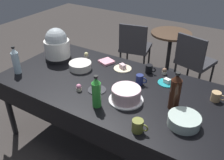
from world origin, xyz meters
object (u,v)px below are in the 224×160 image
(ceramic_snack_bowl, at_px, (80,66))
(dessert_plate_teal, at_px, (167,82))
(glass_salad_bowl, at_px, (184,121))
(cupcake_berry, at_px, (79,88))
(cupcake_cocoa, at_px, (86,55))
(round_cafe_table, at_px, (170,46))
(dessert_plate_cream, at_px, (123,68))
(soda_bottle_cola, at_px, (175,92))
(coffee_mug_olive, at_px, (138,126))
(coffee_mug_navy, at_px, (140,80))
(coffee_mug_black, at_px, (149,69))
(frosted_layer_cake, at_px, (126,95))
(coffee_mug_tan, at_px, (216,96))
(maroon_chair_left, at_px, (135,45))
(slow_cooker, at_px, (57,45))
(dessert_plate_charcoal, at_px, (97,89))
(soda_bottle_water, at_px, (16,61))
(potluck_table, at_px, (112,90))
(cupcake_vanilla, at_px, (164,71))
(maroon_chair_right, at_px, (193,59))
(soda_bottle_lime_soda, at_px, (96,92))

(ceramic_snack_bowl, xyz_separation_m, dessert_plate_teal, (0.88, 0.21, -0.03))
(glass_salad_bowl, distance_m, cupcake_berry, 0.96)
(cupcake_cocoa, xyz_separation_m, round_cafe_table, (0.51, 1.40, -0.28))
(dessert_plate_cream, distance_m, soda_bottle_cola, 0.79)
(ceramic_snack_bowl, bearing_deg, dessert_plate_cream, 32.27)
(coffee_mug_olive, bearing_deg, coffee_mug_navy, 115.31)
(soda_bottle_cola, distance_m, coffee_mug_olive, 0.44)
(coffee_mug_black, bearing_deg, frosted_layer_cake, -86.19)
(soda_bottle_cola, height_order, coffee_mug_tan, soda_bottle_cola)
(maroon_chair_left, bearing_deg, round_cafe_table, 24.77)
(cupcake_berry, distance_m, coffee_mug_olive, 0.73)
(cupcake_cocoa, height_order, coffee_mug_tan, coffee_mug_tan)
(slow_cooker, relative_size, coffee_mug_olive, 2.89)
(dessert_plate_charcoal, distance_m, coffee_mug_tan, 1.04)
(cupcake_cocoa, distance_m, coffee_mug_olive, 1.32)
(soda_bottle_water, bearing_deg, soda_bottle_cola, 10.14)
(potluck_table, bearing_deg, cupcake_vanilla, 53.06)
(cupcake_berry, xyz_separation_m, maroon_chair_left, (-0.33, 1.76, -0.29))
(cupcake_vanilla, relative_size, coffee_mug_navy, 0.60)
(dessert_plate_charcoal, xyz_separation_m, cupcake_cocoa, (-0.50, 0.50, 0.02))
(glass_salad_bowl, height_order, maroon_chair_right, maroon_chair_right)
(cupcake_cocoa, bearing_deg, glass_salad_bowl, -22.27)
(frosted_layer_cake, relative_size, coffee_mug_black, 2.68)
(dessert_plate_charcoal, xyz_separation_m, dessert_plate_cream, (-0.01, 0.49, 0.00))
(dessert_plate_teal, height_order, round_cafe_table, dessert_plate_teal)
(dessert_plate_charcoal, bearing_deg, soda_bottle_water, -169.66)
(soda_bottle_lime_soda, bearing_deg, dessert_plate_cream, 101.90)
(soda_bottle_lime_soda, distance_m, coffee_mug_black, 0.76)
(slow_cooker, xyz_separation_m, cupcake_berry, (0.60, -0.39, -0.14))
(ceramic_snack_bowl, height_order, dessert_plate_cream, ceramic_snack_bowl)
(frosted_layer_cake, distance_m, coffee_mug_navy, 0.30)
(glass_salad_bowl, relative_size, cupcake_vanilla, 3.65)
(soda_bottle_water, height_order, maroon_chair_right, soda_bottle_water)
(dessert_plate_cream, height_order, soda_bottle_lime_soda, soda_bottle_lime_soda)
(dessert_plate_teal, distance_m, maroon_chair_left, 1.58)
(soda_bottle_water, distance_m, coffee_mug_olive, 1.45)
(ceramic_snack_bowl, height_order, soda_bottle_lime_soda, soda_bottle_lime_soda)
(soda_bottle_cola, distance_m, coffee_mug_navy, 0.45)
(coffee_mug_black, bearing_deg, dessert_plate_teal, -22.51)
(potluck_table, height_order, soda_bottle_lime_soda, soda_bottle_lime_soda)
(coffee_mug_black, distance_m, round_cafe_table, 1.40)
(dessert_plate_teal, xyz_separation_m, coffee_mug_black, (-0.23, 0.10, 0.03))
(soda_bottle_cola, distance_m, maroon_chair_left, 1.98)
(potluck_table, height_order, dessert_plate_cream, dessert_plate_cream)
(dessert_plate_cream, height_order, coffee_mug_navy, coffee_mug_navy)
(frosted_layer_cake, height_order, maroon_chair_right, frosted_layer_cake)
(dessert_plate_charcoal, distance_m, dessert_plate_cream, 0.49)
(dessert_plate_teal, distance_m, soda_bottle_lime_soda, 0.76)
(soda_bottle_cola, bearing_deg, coffee_mug_navy, 154.92)
(coffee_mug_olive, bearing_deg, maroon_chair_left, 117.83)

